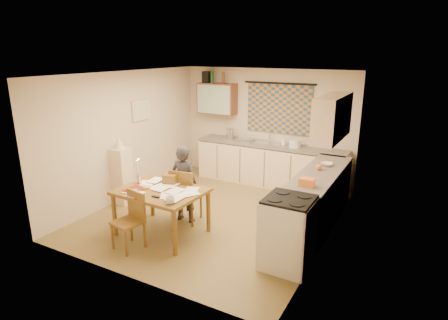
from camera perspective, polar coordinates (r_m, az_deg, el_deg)
The scene contains 44 objects.
floor at distance 6.89m, azimuth -1.27°, elevation -8.33°, with size 4.00×4.50×0.02m, color brown.
ceiling at distance 6.27m, azimuth -1.42°, elevation 13.10°, with size 4.00×4.50×0.02m, color white.
wall_back at distance 8.44m, azimuth 6.40°, elevation 5.23°, with size 4.00×0.02×2.50m, color beige.
wall_front at distance 4.73m, azimuth -15.22°, elevation -4.21°, with size 4.00×0.02×2.50m, color beige.
wall_left at distance 7.64m, azimuth -14.52°, elevation 3.63°, with size 0.02×4.50×2.50m, color beige.
wall_right at distance 5.76m, azimuth 16.25°, elevation -0.61°, with size 0.02×4.50×2.50m, color beige.
window_blind at distance 8.23m, azimuth 8.32°, elevation 7.70°, with size 1.45×0.03×1.05m, color navy.
curtain_rod at distance 8.15m, azimuth 8.43°, elevation 11.50°, with size 0.04×0.04×1.60m, color black.
wall_cabinet at distance 8.70m, azimuth -1.05°, elevation 9.32°, with size 0.90×0.34×0.70m, color brown.
wall_cabinet_glass at distance 8.55m, azimuth -1.63°, elevation 9.20°, with size 0.84×0.02×0.64m, color #99B2A5.
upper_cabinet_right at distance 6.19m, azimuth 16.22°, elevation 6.26°, with size 0.34×1.30×0.70m, color beige.
framed_print at distance 7.83m, azimuth -12.54°, elevation 7.41°, with size 0.04×0.50×0.40m, color beige.
print_canvas at distance 7.81m, azimuth -12.40°, elevation 7.40°, with size 0.01×0.42×0.32m, color white.
counter_back at distance 8.27m, azimuth 6.95°, elevation -0.74°, with size 3.30×0.62×0.92m.
counter_right at distance 6.34m, azimuth 13.49°, elevation -6.52°, with size 0.62×2.95×0.92m.
stove at distance 5.22m, azimuth 9.69°, elevation -10.87°, with size 0.65×0.65×1.00m.
sink at distance 8.18m, azimuth 6.62°, elevation 2.20°, with size 0.55×0.45×0.10m, color silver.
tap at distance 8.31m, azimuth 7.00°, elevation 3.68°, with size 0.03×0.03×0.28m, color silver.
dish_rack at distance 8.37m, azimuth 3.25°, elevation 3.11°, with size 0.35×0.30×0.06m, color silver.
kettle at distance 8.51m, azimuth 1.00°, elevation 3.98°, with size 0.18×0.18×0.24m, color silver.
mixing_bowl at distance 7.95m, azimuth 10.75°, elevation 2.49°, with size 0.24×0.24×0.16m, color white.
soap_bottle at distance 8.07m, azimuth 9.13°, elevation 2.89°, with size 0.11×0.11×0.19m, color white.
bowl at distance 6.81m, azimuth 15.35°, elevation -0.62°, with size 0.24×0.24×0.05m, color white.
orange_bag at distance 5.72m, azimuth 12.53°, elevation -3.31°, with size 0.22×0.16×0.12m, color orange.
fruit_orange at distance 6.52m, azimuth 14.28°, elevation -1.06°, with size 0.10×0.10×0.10m, color orange.
speaker at distance 8.79m, azimuth -2.60°, elevation 12.52°, with size 0.16×0.20×0.26m, color black.
bottle_green at distance 8.72m, azimuth -1.86°, elevation 12.50°, with size 0.07×0.07×0.26m, color #195926.
bottle_brown at distance 8.57m, azimuth -0.12°, elevation 12.44°, with size 0.07×0.07×0.26m, color brown.
dining_table at distance 6.15m, azimuth -9.44°, elevation -7.75°, with size 1.36×1.05×0.75m.
chair_far at distance 6.54m, azimuth -5.75°, elevation -6.86°, with size 0.49×0.49×0.96m.
chair_near at distance 5.86m, azimuth -14.23°, elevation -10.49°, with size 0.46×0.46×0.87m.
person at distance 6.44m, azimuth -6.07°, elevation -3.62°, with size 0.50×0.33×1.35m, color black.
shelf_stand at distance 7.43m, azimuth -15.31°, elevation -2.40°, with size 0.32×0.30×1.10m, color beige.
lampshade at distance 7.25m, azimuth -15.70°, elevation 2.56°, with size 0.20×0.20×0.22m, color beige.
letter_rack at distance 6.20m, azimuth -8.31°, elevation -2.98°, with size 0.22×0.10×0.16m, color brown.
mug at distance 5.45m, azimuth -8.20°, elevation -6.10°, with size 0.13×0.13×0.10m, color white.
magazine at distance 6.14m, azimuth -14.35°, elevation -4.19°, with size 0.23×0.30×0.03m, color maroon.
book at distance 6.20m, azimuth -13.16°, elevation -3.94°, with size 0.28×0.32×0.02m, color orange.
orange_box at distance 5.99m, azimuth -13.69°, elevation -4.60°, with size 0.12×0.08×0.04m, color orange.
eyeglasses at distance 5.72m, azimuth -10.40°, elevation -5.54°, with size 0.13×0.04×0.02m, color black.
candle_holder at distance 6.35m, azimuth -12.86°, elevation -2.68°, with size 0.06×0.06×0.18m, color silver.
candle at distance 6.25m, azimuth -13.09°, elevation -1.05°, with size 0.02×0.02×0.22m, color white.
candle_flame at distance 6.25m, azimuth -12.90°, elevation 0.10°, with size 0.02×0.02×0.02m, color #FFCC66.
papers at distance 5.97m, azimuth -9.05°, elevation -4.50°, with size 1.23×0.94×0.02m.
Camera 1 is at (3.14, -5.41, 2.87)m, focal length 30.00 mm.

